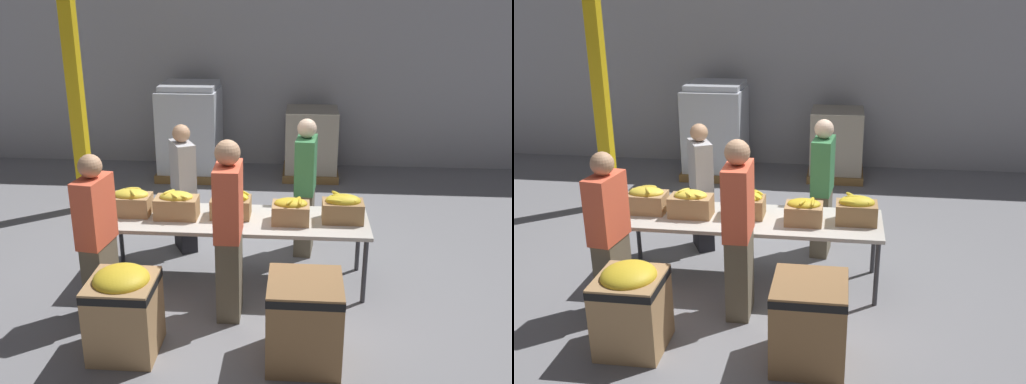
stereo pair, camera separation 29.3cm
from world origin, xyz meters
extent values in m
plane|color=gray|center=(0.00, 0.00, 0.00)|extent=(30.00, 30.00, 0.00)
cube|color=#A8A8AD|center=(0.00, 4.48, 2.00)|extent=(16.00, 0.08, 4.00)
cube|color=beige|center=(0.00, 0.00, 0.73)|extent=(2.86, 0.83, 0.04)
cylinder|color=#38383D|center=(-1.37, -0.36, 0.35)|extent=(0.05, 0.05, 0.71)
cylinder|color=#38383D|center=(1.37, -0.36, 0.35)|extent=(0.05, 0.05, 0.71)
cylinder|color=#38383D|center=(-1.37, 0.36, 0.35)|extent=(0.05, 0.05, 0.71)
cylinder|color=#38383D|center=(1.37, 0.36, 0.35)|extent=(0.05, 0.05, 0.71)
cube|color=tan|center=(-1.11, 0.03, 0.85)|extent=(0.42, 0.29, 0.22)
ellipsoid|color=yellow|center=(-1.11, 0.03, 0.97)|extent=(0.38, 0.24, 0.12)
ellipsoid|color=yellow|center=(-1.22, 0.06, 0.99)|extent=(0.12, 0.17, 0.05)
ellipsoid|color=yellow|center=(-1.08, -0.02, 1.01)|extent=(0.15, 0.20, 0.05)
ellipsoid|color=yellow|center=(-1.10, 0.09, 1.01)|extent=(0.18, 0.07, 0.05)
cube|color=tan|center=(-0.60, -0.03, 0.86)|extent=(0.45, 0.26, 0.23)
ellipsoid|color=yellow|center=(-0.60, -0.03, 0.98)|extent=(0.35, 0.23, 0.11)
ellipsoid|color=yellow|center=(-0.54, -0.09, 1.01)|extent=(0.18, 0.12, 0.04)
ellipsoid|color=yellow|center=(-0.68, -0.01, 1.03)|extent=(0.13, 0.15, 0.04)
ellipsoid|color=yellow|center=(-0.62, -0.09, 1.02)|extent=(0.16, 0.17, 0.05)
cube|color=#A37A4C|center=(-0.03, 0.05, 0.85)|extent=(0.42, 0.30, 0.21)
ellipsoid|color=yellow|center=(-0.03, 0.05, 0.96)|extent=(0.38, 0.26, 0.10)
ellipsoid|color=yellow|center=(0.08, 0.01, 0.99)|extent=(0.16, 0.14, 0.05)
ellipsoid|color=yellow|center=(0.10, 0.13, 0.99)|extent=(0.16, 0.17, 0.04)
ellipsoid|color=yellow|center=(0.02, 0.13, 0.99)|extent=(0.17, 0.05, 0.05)
cube|color=tan|center=(0.61, -0.06, 0.85)|extent=(0.39, 0.29, 0.20)
ellipsoid|color=gold|center=(0.61, -0.06, 0.96)|extent=(0.34, 0.23, 0.10)
ellipsoid|color=gold|center=(0.70, -0.10, 0.99)|extent=(0.06, 0.18, 0.05)
ellipsoid|color=gold|center=(0.60, -0.14, 1.00)|extent=(0.10, 0.15, 0.04)
ellipsoid|color=gold|center=(0.68, -0.01, 0.98)|extent=(0.08, 0.16, 0.05)
cube|color=#A37A4C|center=(1.15, 0.01, 0.85)|extent=(0.43, 0.28, 0.22)
ellipsoid|color=yellow|center=(1.15, 0.01, 0.97)|extent=(0.37, 0.24, 0.13)
ellipsoid|color=yellow|center=(1.06, -0.07, 1.00)|extent=(0.18, 0.08, 0.05)
ellipsoid|color=yellow|center=(1.08, 0.09, 1.02)|extent=(0.14, 0.19, 0.06)
ellipsoid|color=yellow|center=(1.23, -0.01, 1.00)|extent=(0.12, 0.15, 0.04)
ellipsoid|color=yellow|center=(1.13, 0.01, 1.02)|extent=(0.21, 0.06, 0.05)
cube|color=black|center=(-0.69, 0.78, 0.37)|extent=(0.34, 0.41, 0.74)
cube|color=#B2B2B7|center=(-0.69, 0.78, 1.05)|extent=(0.38, 0.47, 0.61)
sphere|color=tan|center=(-0.69, 0.78, 1.46)|extent=(0.21, 0.21, 0.21)
cube|color=#6B604C|center=(-1.20, -0.79, 0.39)|extent=(0.26, 0.40, 0.78)
cube|color=#EA5B3D|center=(-1.20, -0.79, 1.11)|extent=(0.28, 0.47, 0.65)
sphere|color=tan|center=(-1.20, -0.79, 1.54)|extent=(0.22, 0.22, 0.22)
cube|color=#6B604C|center=(0.76, 0.81, 0.39)|extent=(0.24, 0.40, 0.79)
cube|color=#387A47|center=(0.76, 0.81, 1.11)|extent=(0.27, 0.46, 0.65)
sphere|color=beige|center=(0.76, 0.81, 1.54)|extent=(0.22, 0.22, 0.22)
cube|color=#6B604C|center=(0.03, -0.67, 0.42)|extent=(0.23, 0.41, 0.84)
cube|color=#EA5B3D|center=(0.03, -0.67, 1.19)|extent=(0.25, 0.48, 0.70)
sphere|color=tan|center=(0.03, -0.67, 1.66)|extent=(0.24, 0.24, 0.24)
cube|color=tan|center=(-0.81, -1.36, 0.35)|extent=(0.57, 0.57, 0.71)
cube|color=black|center=(-0.81, -1.36, 0.65)|extent=(0.57, 0.57, 0.07)
ellipsoid|color=gold|center=(-0.81, -1.36, 0.72)|extent=(0.49, 0.49, 0.20)
cube|color=olive|center=(0.76, -1.36, 0.38)|extent=(0.63, 0.63, 0.77)
cube|color=black|center=(0.76, -1.36, 0.71)|extent=(0.63, 0.63, 0.07)
cube|color=yellow|center=(-2.40, 2.02, 2.00)|extent=(0.18, 0.18, 4.00)
cube|color=olive|center=(0.88, 3.79, 0.07)|extent=(0.93, 0.93, 0.13)
cube|color=#A39984|center=(0.88, 3.79, 0.64)|extent=(0.85, 0.85, 1.03)
cube|color=olive|center=(-1.15, 3.76, 0.07)|extent=(0.98, 0.98, 0.13)
cube|color=silver|center=(-1.15, 3.76, 0.85)|extent=(0.90, 0.90, 1.44)
cube|color=olive|center=(-1.16, 3.69, 0.07)|extent=(1.06, 1.06, 0.13)
cube|color=silver|center=(-1.16, 3.69, 0.80)|extent=(0.98, 0.98, 1.35)
camera|label=1|loc=(0.68, -5.57, 3.07)|focal=40.00mm
camera|label=2|loc=(0.97, -5.54, 3.07)|focal=40.00mm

